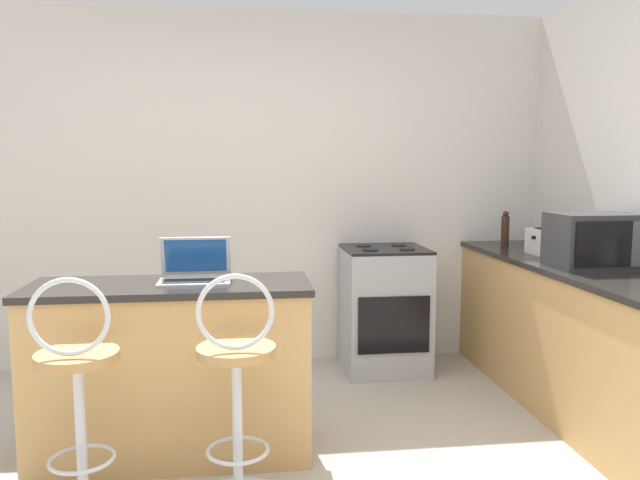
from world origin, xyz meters
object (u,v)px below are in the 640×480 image
at_px(bar_stool_near, 78,403).
at_px(microwave, 594,241).
at_px(bar_stool_far, 237,396).
at_px(laptop, 195,270).
at_px(pepper_mill, 505,230).
at_px(stove_range, 384,309).
at_px(toaster, 549,242).

relative_size(bar_stool_near, microwave, 2.24).
bearing_deg(microwave, bar_stool_far, -160.77).
bearing_deg(microwave, bar_stool_near, -165.23).
xyz_separation_m(laptop, pepper_mill, (2.12, 1.07, 0.07)).
height_order(laptop, pepper_mill, pepper_mill).
xyz_separation_m(bar_stool_far, microwave, (2.02, 0.71, 0.56)).
bearing_deg(laptop, stove_range, 42.33).
distance_m(bar_stool_near, pepper_mill, 3.10).
xyz_separation_m(bar_stool_near, toaster, (2.68, 1.23, 0.49)).
relative_size(bar_stool_far, stove_range, 1.15).
height_order(microwave, toaster, microwave).
bearing_deg(toaster, microwave, -90.47).
bearing_deg(toaster, stove_range, 153.00).
height_order(bar_stool_far, stove_range, bar_stool_far).
distance_m(toaster, pepper_mill, 0.45).
xyz_separation_m(bar_stool_near, laptop, (0.45, 0.58, 0.46)).
xyz_separation_m(bar_stool_far, pepper_mill, (1.91, 1.66, 0.53)).
bearing_deg(stove_range, toaster, -27.00).
height_order(bar_stool_far, laptop, laptop).
xyz_separation_m(bar_stool_near, microwave, (2.68, 0.71, 0.56)).
distance_m(bar_stool_near, laptop, 0.87).
xyz_separation_m(microwave, stove_range, (-0.98, 1.02, -0.60)).
height_order(microwave, stove_range, microwave).
height_order(bar_stool_near, laptop, laptop).
xyz_separation_m(microwave, pepper_mill, (-0.11, 0.95, -0.03)).
bearing_deg(bar_stool_far, bar_stool_near, 180.00).
bearing_deg(stove_range, laptop, -137.67).
height_order(stove_range, pepper_mill, pepper_mill).
height_order(laptop, toaster, laptop).
height_order(toaster, pepper_mill, pepper_mill).
relative_size(bar_stool_near, toaster, 3.49).
distance_m(laptop, stove_range, 1.77).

